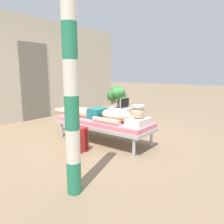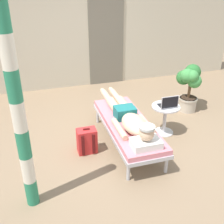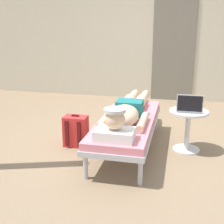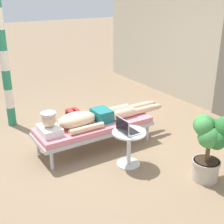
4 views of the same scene
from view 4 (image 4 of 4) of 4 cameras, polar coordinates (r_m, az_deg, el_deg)
ground_plane at (r=5.07m, az=-1.74°, el=-6.02°), size 40.00×40.00×0.00m
house_wall_back at (r=6.39m, az=20.03°, el=11.45°), size 7.60×0.20×2.70m
lounge_chair at (r=4.86m, az=-3.29°, el=-2.76°), size 0.67×1.88×0.42m
person_reclining at (r=4.77m, az=-4.02°, el=-1.04°), size 0.53×2.17×0.33m
side_table at (r=4.37m, az=3.16°, el=-5.65°), size 0.48×0.48×0.52m
laptop at (r=4.24m, az=2.65°, el=-3.12°), size 0.31×0.24×0.23m
backpack at (r=5.47m, az=-6.89°, el=-1.69°), size 0.30×0.26×0.42m
potted_plant at (r=4.14m, az=18.03°, el=-4.95°), size 0.52×0.52×0.91m
porch_post at (r=5.70m, az=-19.34°, el=9.01°), size 0.15×0.15×2.43m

